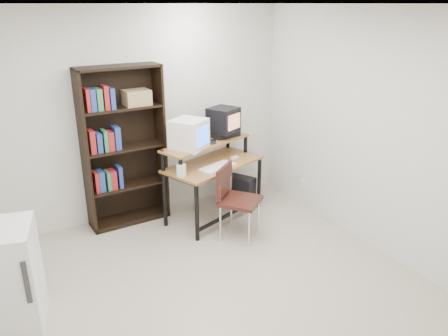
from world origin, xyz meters
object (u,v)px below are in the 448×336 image
crt_monitor (189,134)px  pc_tower (238,191)px  mini_fridge (3,280)px  school_chair (234,194)px  computer_desk (212,165)px  crt_tv (223,120)px  bookshelf (123,146)px

crt_monitor → pc_tower: size_ratio=1.15×
pc_tower → mini_fridge: size_ratio=0.48×
school_chair → mini_fridge: bearing=150.8°
computer_desk → crt_monitor: 0.55m
pc_tower → computer_desk: bearing=164.4°
crt_tv → mini_fridge: bearing=178.3°
school_chair → bookshelf: bookshelf is taller
crt_tv → school_chair: crt_tv is taller
crt_monitor → crt_tv: crt_tv is taller
school_chair → mini_fridge: (-2.45, -0.43, -0.07)m
crt_monitor → bookshelf: bookshelf is taller
school_chair → mini_fridge: size_ratio=0.93×
crt_monitor → bookshelf: size_ratio=0.27×
crt_monitor → crt_tv: bearing=-16.3°
crt_tv → bookshelf: bearing=144.3°
crt_tv → pc_tower: crt_tv is taller
crt_monitor → pc_tower: 1.21m
school_chair → pc_tower: bearing=16.7°
crt_tv → school_chair: 1.07m
crt_monitor → mini_fridge: bearing=170.6°
crt_tv → pc_tower: bearing=-49.7°
crt_monitor → pc_tower: bearing=-26.5°
computer_desk → pc_tower: bearing=-6.2°
pc_tower → crt_monitor: bearing=158.9°
bookshelf → school_chair: bearing=-48.6°
crt_tv → school_chair: bearing=-136.0°
crt_tv → mini_fridge: size_ratio=0.47×
crt_tv → pc_tower: 1.02m
pc_tower → mini_fridge: bearing=171.9°
school_chair → bookshelf: bearing=94.8°
computer_desk → school_chair: computer_desk is taller
crt_tv → bookshelf: bookshelf is taller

